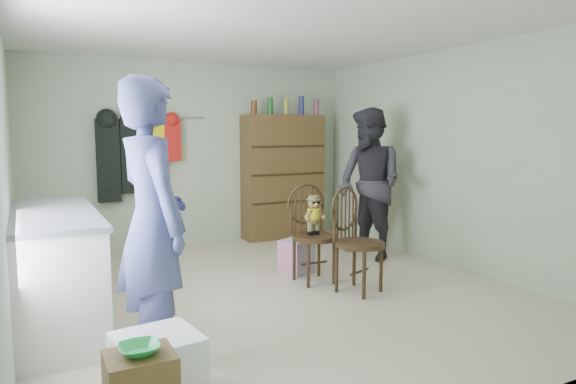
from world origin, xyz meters
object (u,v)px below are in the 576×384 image
chair_front (312,226)px  dresser (283,176)px  chair_far (354,236)px  counter (55,269)px

chair_front → dresser: 2.29m
chair_front → chair_far: bearing=-67.5°
counter → dresser: dresser is taller
chair_front → chair_far: (0.20, -0.49, -0.04)m
chair_far → counter: bearing=151.1°
counter → dresser: size_ratio=0.90×
dresser → chair_far: bearing=-101.7°
chair_front → dresser: (0.75, 2.15, 0.32)m
chair_front → chair_far: 0.53m
counter → dresser: 3.96m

